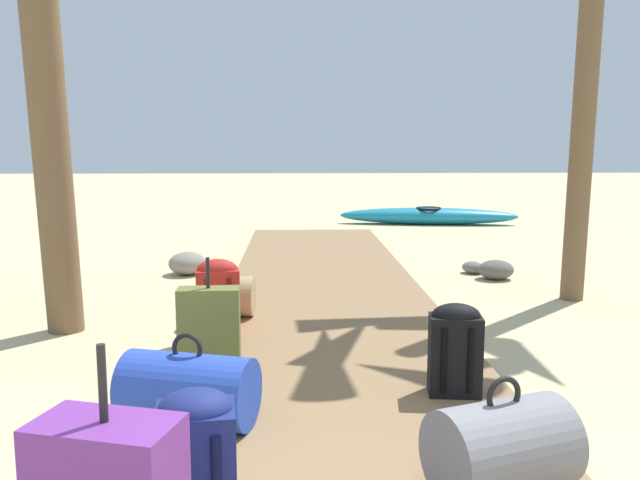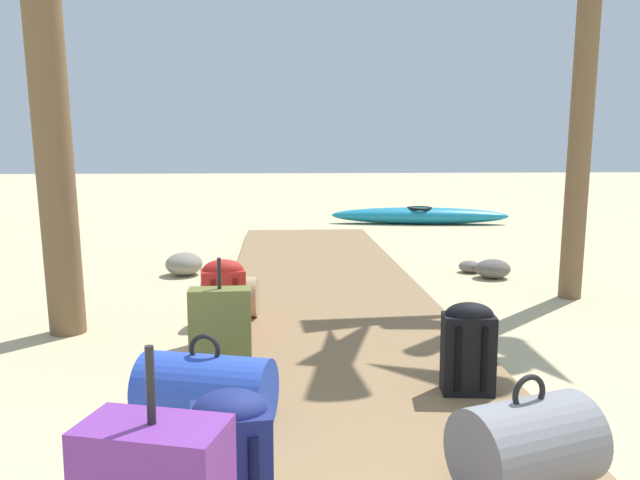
# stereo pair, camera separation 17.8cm
# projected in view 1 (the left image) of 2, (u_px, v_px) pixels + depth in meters

# --- Properties ---
(ground_plane) EXTENTS (60.00, 60.00, 0.00)m
(ground_plane) POSITION_uv_depth(u_px,v_px,m) (333.00, 336.00, 5.22)
(ground_plane) COLOR #CCB789
(boardwalk) EXTENTS (1.93, 9.94, 0.08)m
(boardwalk) POSITION_uv_depth(u_px,v_px,m) (327.00, 301.00, 6.20)
(boardwalk) COLOR olive
(boardwalk) RESTS_ON ground
(backpack_red) EXTENTS (0.35, 0.27, 0.57)m
(backpack_red) POSITION_uv_depth(u_px,v_px,m) (218.00, 295.00, 4.96)
(backpack_red) COLOR red
(backpack_red) RESTS_ON boardwalk
(backpack_black) EXTENTS (0.31, 0.23, 0.53)m
(backpack_black) POSITION_uv_depth(u_px,v_px,m) (455.00, 347.00, 3.75)
(backpack_black) COLOR black
(backpack_black) RESTS_ON boardwalk
(duffel_bag_blue) EXTENTS (0.74, 0.54, 0.48)m
(duffel_bag_blue) POSITION_uv_depth(u_px,v_px,m) (188.00, 389.00, 3.35)
(duffel_bag_blue) COLOR #2847B7
(duffel_bag_blue) RESTS_ON boardwalk
(suitcase_olive) EXTENTS (0.38, 0.18, 0.74)m
(suitcase_olive) POSITION_uv_depth(u_px,v_px,m) (209.00, 332.00, 4.04)
(suitcase_olive) COLOR olive
(suitcase_olive) RESTS_ON boardwalk
(duffel_bag_tan) EXTENTS (0.47, 0.36, 0.44)m
(duffel_bag_tan) POSITION_uv_depth(u_px,v_px,m) (227.00, 296.00, 5.49)
(duffel_bag_tan) COLOR tan
(duffel_bag_tan) RESTS_ON boardwalk
(duffel_bag_grey) EXTENTS (0.65, 0.55, 0.50)m
(duffel_bag_grey) POSITION_uv_depth(u_px,v_px,m) (502.00, 447.00, 2.69)
(duffel_bag_grey) COLOR slate
(duffel_bag_grey) RESTS_ON boardwalk
(backpack_navy) EXTENTS (0.29, 0.26, 0.60)m
(backpack_navy) POSITION_uv_depth(u_px,v_px,m) (197.00, 469.00, 2.27)
(backpack_navy) COLOR navy
(backpack_navy) RESTS_ON boardwalk
(kayak) EXTENTS (3.39, 0.99, 0.32)m
(kayak) POSITION_uv_depth(u_px,v_px,m) (428.00, 216.00, 12.50)
(kayak) COLOR teal
(kayak) RESTS_ON ground
(rock_right_mid) EXTENTS (0.35, 0.35, 0.14)m
(rock_right_mid) POSITION_uv_depth(u_px,v_px,m) (473.00, 267.00, 7.74)
(rock_right_mid) COLOR slate
(rock_right_mid) RESTS_ON ground
(rock_right_far) EXTENTS (0.48, 0.46, 0.22)m
(rock_right_far) POSITION_uv_depth(u_px,v_px,m) (496.00, 270.00, 7.40)
(rock_right_far) COLOR #5B5651
(rock_right_far) RESTS_ON ground
(rock_left_mid) EXTENTS (0.49, 0.53, 0.26)m
(rock_left_mid) POSITION_uv_depth(u_px,v_px,m) (187.00, 263.00, 7.67)
(rock_left_mid) COLOR gray
(rock_left_mid) RESTS_ON ground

